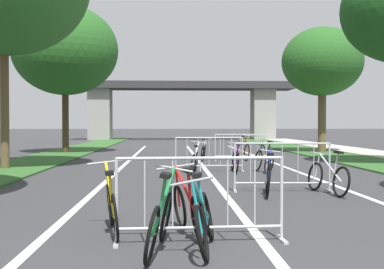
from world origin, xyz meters
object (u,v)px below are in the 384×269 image
Objects in this scene: bicycle_silver_0 at (203,152)px; bicycle_green_4 at (160,221)px; bicycle_red_2 at (188,209)px; bicycle_purple_9 at (235,161)px; tree_left_oak_mid at (65,50)px; bicycle_yellow_8 at (112,207)px; tree_right_oak_near at (322,62)px; bicycle_blue_3 at (269,177)px; crowd_barrier_third at (209,155)px; bicycle_teal_7 at (204,220)px; crowd_barrier_nearest at (200,200)px; crowd_barrier_fourth at (241,148)px; bicycle_black_5 at (264,160)px; crowd_barrier_second at (282,167)px; bicycle_white_1 at (195,161)px; bicycle_silver_10 at (328,177)px; bicycle_orange_6 at (243,150)px.

bicycle_green_4 is at bearing -87.29° from bicycle_silver_0.
bicycle_purple_9 is (1.71, 8.49, 0.00)m from bicycle_red_2.
bicycle_yellow_8 is (4.40, -18.77, -4.72)m from tree_left_oak_mid.
tree_right_oak_near is 16.57m from bicycle_blue_3.
crowd_barrier_third is (6.36, -10.08, -4.57)m from tree_left_oak_mid.
bicycle_teal_7 is (-1.61, -4.46, -0.03)m from bicycle_blue_3.
crowd_barrier_fourth is (2.43, 13.84, 0.00)m from crowd_barrier_nearest.
tree_left_oak_mid is 4.47× the size of bicycle_blue_3.
tree_right_oak_near is 3.89× the size of bicycle_silver_0.
bicycle_green_4 reaches higher than bicycle_black_5.
bicycle_green_4 is at bearing -134.32° from crowd_barrier_nearest.
bicycle_blue_3 is 4.48m from bicycle_yellow_8.
crowd_barrier_second is 4.39m from bicycle_white_1.
tree_right_oak_near is 3.83× the size of bicycle_yellow_8.
crowd_barrier_fourth is 1.22× the size of bicycle_green_4.
bicycle_silver_10 is at bearing 32.07° from bicycle_yellow_8.
crowd_barrier_second reaches higher than bicycle_silver_10.
bicycle_green_4 is (-0.83, -9.15, 0.01)m from bicycle_white_1.
bicycle_blue_3 is at bearing -108.25° from bicycle_black_5.
bicycle_yellow_8 reaches higher than bicycle_blue_3.
tree_left_oak_mid reaches higher than bicycle_silver_0.
bicycle_black_5 is (2.05, 0.11, 0.01)m from bicycle_white_1.
crowd_barrier_nearest is 1.30× the size of bicycle_silver_0.
bicycle_white_1 is 8.31m from bicycle_red_2.
bicycle_yellow_8 is (-1.49, -8.13, 0.00)m from bicycle_white_1.
crowd_barrier_nearest is 1.01× the size of crowd_barrier_fourth.
crowd_barrier_nearest is 1.26m from bicycle_yellow_8.
bicycle_silver_10 reaches higher than bicycle_purple_9.
crowd_barrier_third is 1.24× the size of bicycle_orange_6.
crowd_barrier_second is 1.29× the size of bicycle_black_5.
bicycle_red_2 is at bearing -115.73° from bicycle_black_5.
crowd_barrier_nearest is 1.29× the size of bicycle_blue_3.
crowd_barrier_nearest is at bearing -99.18° from bicycle_purple_9.
bicycle_orange_6 is (2.23, 5.56, 0.03)m from bicycle_white_1.
bicycle_orange_6 is (1.77, 5.00, -0.13)m from crowd_barrier_third.
crowd_barrier_nearest is 14.05m from crowd_barrier_fourth.
bicycle_silver_0 is at bearing 86.08° from crowd_barrier_nearest.
bicycle_black_5 reaches higher than bicycle_yellow_8.
bicycle_white_1 is 1.06× the size of bicycle_purple_9.
tree_left_oak_mid reaches higher than bicycle_purple_9.
bicycle_orange_6 is at bearing 94.77° from bicycle_blue_3.
bicycle_green_4 is (-0.48, -0.49, -0.15)m from crowd_barrier_nearest.
tree_left_oak_mid is 4.51× the size of bicycle_silver_0.
bicycle_green_4 reaches higher than bicycle_red_2.
tree_right_oak_near is 3.85× the size of bicycle_blue_3.
bicycle_yellow_8 is (-3.17, -4.08, -0.16)m from crowd_barrier_second.
bicycle_white_1 is at bearing -170.38° from bicycle_purple_9.
bicycle_white_1 is 0.99× the size of bicycle_silver_10.
bicycle_silver_0 is at bearing 104.45° from bicycle_blue_3.
bicycle_yellow_8 reaches higher than bicycle_purple_9.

